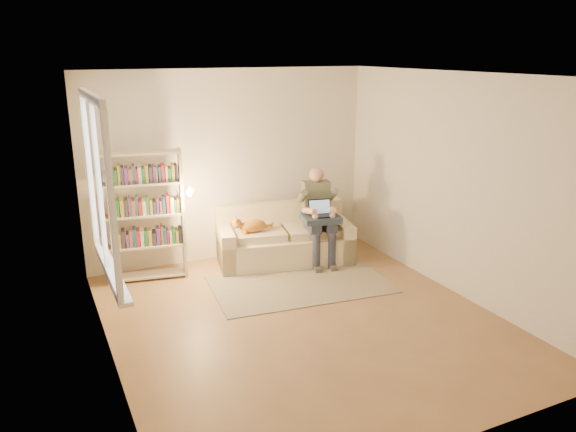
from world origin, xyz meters
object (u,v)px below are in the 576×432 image
sofa (284,241)px  person (318,210)px  bookshelf (144,210)px  cat (254,225)px  laptop (317,212)px

sofa → person: (0.41, -0.23, 0.46)m
sofa → bookshelf: bookshelf is taller
cat → laptop: bearing=-9.3°
cat → person: bearing=-1.8°
person → laptop: 0.12m
bookshelf → cat: bearing=2.1°
sofa → cat: (-0.45, -0.02, 0.30)m
person → cat: size_ratio=2.24×
laptop → bookshelf: bearing=179.3°
sofa → laptop: laptop is taller
person → bookshelf: 2.30m
sofa → bookshelf: size_ratio=1.17×
cat → bookshelf: bearing=-175.5°
cat → bookshelf: size_ratio=0.35×
person → laptop: (-0.07, -0.10, 0.02)m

